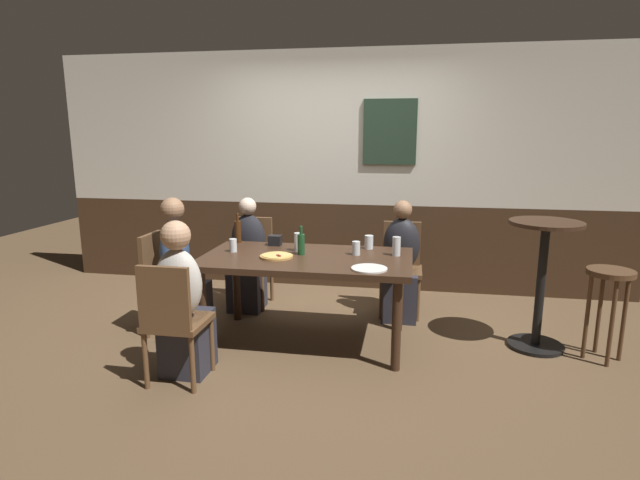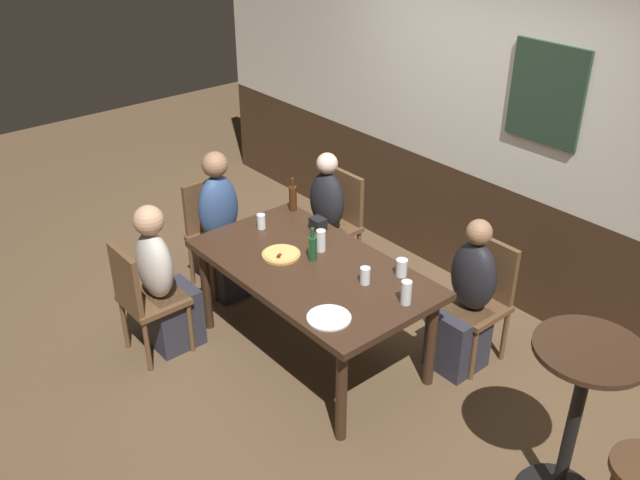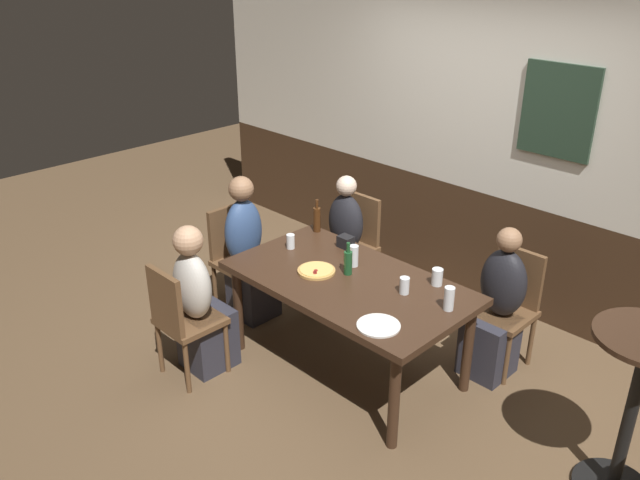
{
  "view_description": "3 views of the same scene",
  "coord_description": "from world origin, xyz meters",
  "px_view_note": "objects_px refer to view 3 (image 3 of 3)",
  "views": [
    {
      "loc": [
        0.82,
        -3.94,
        1.73
      ],
      "look_at": [
        0.11,
        -0.0,
        0.88
      ],
      "focal_mm": 28.52,
      "sensor_mm": 36.0,
      "label": 1
    },
    {
      "loc": [
        3.08,
        -2.53,
        3.16
      ],
      "look_at": [
        0.18,
        -0.08,
        1.04
      ],
      "focal_mm": 39.01,
      "sensor_mm": 36.0,
      "label": 2
    },
    {
      "loc": [
        2.65,
        -2.92,
        2.88
      ],
      "look_at": [
        -0.19,
        -0.09,
        1.0
      ],
      "focal_mm": 36.46,
      "sensor_mm": 36.0,
      "label": 3
    }
  ],
  "objects_px": {
    "pizza": "(316,270)",
    "beer_glass_tall": "(437,278)",
    "person_right_far": "(496,314)",
    "side_bar_table": "(633,404)",
    "tumbler_water": "(404,286)",
    "chair_head_west": "(236,253)",
    "person_left_far": "(341,249)",
    "pint_glass_amber": "(449,300)",
    "tumbler_short": "(291,242)",
    "chair_left_near": "(181,317)",
    "plate_white_large": "(379,326)",
    "dining_table": "(348,289)",
    "beer_glass_half": "(354,257)",
    "person_left_near": "(200,309)",
    "beer_bottle_green": "(348,262)",
    "condiment_caddy": "(346,242)",
    "chair_left_far": "(354,240)",
    "person_head_west": "(248,258)",
    "beer_bottle_brown": "(317,219)",
    "chair_right_far": "(509,302)"
  },
  "relations": [
    {
      "from": "person_left_far",
      "to": "dining_table",
      "type": "bearing_deg",
      "value": -44.17
    },
    {
      "from": "chair_head_west",
      "to": "side_bar_table",
      "type": "xyz_separation_m",
      "value": [
        3.14,
        0.22,
        0.12
      ]
    },
    {
      "from": "beer_bottle_green",
      "to": "condiment_caddy",
      "type": "bearing_deg",
      "value": 135.08
    },
    {
      "from": "beer_glass_half",
      "to": "chair_left_near",
      "type": "bearing_deg",
      "value": -120.96
    },
    {
      "from": "chair_left_near",
      "to": "pint_glass_amber",
      "type": "height_order",
      "value": "pint_glass_amber"
    },
    {
      "from": "dining_table",
      "to": "condiment_caddy",
      "type": "distance_m",
      "value": 0.52
    },
    {
      "from": "person_right_far",
      "to": "condiment_caddy",
      "type": "bearing_deg",
      "value": -161.54
    },
    {
      "from": "pint_glass_amber",
      "to": "condiment_caddy",
      "type": "relative_size",
      "value": 1.43
    },
    {
      "from": "dining_table",
      "to": "pint_glass_amber",
      "type": "bearing_deg",
      "value": 11.92
    },
    {
      "from": "person_right_far",
      "to": "side_bar_table",
      "type": "xyz_separation_m",
      "value": [
        1.12,
        -0.51,
        0.15
      ]
    },
    {
      "from": "tumbler_water",
      "to": "beer_bottle_green",
      "type": "distance_m",
      "value": 0.45
    },
    {
      "from": "chair_left_far",
      "to": "beer_bottle_green",
      "type": "relative_size",
      "value": 3.67
    },
    {
      "from": "plate_white_large",
      "to": "condiment_caddy",
      "type": "xyz_separation_m",
      "value": [
        -0.9,
        0.67,
        0.04
      ]
    },
    {
      "from": "beer_bottle_brown",
      "to": "plate_white_large",
      "type": "bearing_deg",
      "value": -29.8
    },
    {
      "from": "dining_table",
      "to": "person_head_west",
      "type": "distance_m",
      "value": 1.12
    },
    {
      "from": "beer_glass_half",
      "to": "dining_table",
      "type": "bearing_deg",
      "value": -57.45
    },
    {
      "from": "beer_glass_half",
      "to": "condiment_caddy",
      "type": "xyz_separation_m",
      "value": [
        -0.25,
        0.18,
        -0.02
      ]
    },
    {
      "from": "beer_glass_tall",
      "to": "beer_bottle_green",
      "type": "bearing_deg",
      "value": -149.61
    },
    {
      "from": "chair_head_west",
      "to": "beer_glass_tall",
      "type": "relative_size",
      "value": 7.45
    },
    {
      "from": "chair_left_near",
      "to": "pint_glass_amber",
      "type": "distance_m",
      "value": 1.83
    },
    {
      "from": "person_right_far",
      "to": "beer_bottle_green",
      "type": "xyz_separation_m",
      "value": [
        -0.81,
        -0.68,
        0.37
      ]
    },
    {
      "from": "person_left_near",
      "to": "side_bar_table",
      "type": "relative_size",
      "value": 1.09
    },
    {
      "from": "tumbler_water",
      "to": "person_right_far",
      "type": "bearing_deg",
      "value": 59.68
    },
    {
      "from": "person_left_far",
      "to": "side_bar_table",
      "type": "xyz_separation_m",
      "value": [
        2.62,
        -0.51,
        0.15
      ]
    },
    {
      "from": "plate_white_large",
      "to": "beer_glass_half",
      "type": "bearing_deg",
      "value": 143.16
    },
    {
      "from": "tumbler_short",
      "to": "person_left_near",
      "type": "bearing_deg",
      "value": -97.74
    },
    {
      "from": "beer_glass_half",
      "to": "person_left_near",
      "type": "bearing_deg",
      "value": -125.28
    },
    {
      "from": "beer_glass_half",
      "to": "condiment_caddy",
      "type": "bearing_deg",
      "value": 143.7
    },
    {
      "from": "chair_left_near",
      "to": "plate_white_large",
      "type": "relative_size",
      "value": 3.29
    },
    {
      "from": "beer_glass_half",
      "to": "person_right_far",
      "type": "bearing_deg",
      "value": 32.85
    },
    {
      "from": "dining_table",
      "to": "pizza",
      "type": "distance_m",
      "value": 0.26
    },
    {
      "from": "beer_bottle_green",
      "to": "person_left_far",
      "type": "bearing_deg",
      "value": 135.76
    },
    {
      "from": "pint_glass_amber",
      "to": "tumbler_short",
      "type": "height_order",
      "value": "pint_glass_amber"
    },
    {
      "from": "side_bar_table",
      "to": "chair_right_far",
      "type": "bearing_deg",
      "value": 149.18
    },
    {
      "from": "pizza",
      "to": "beer_glass_tall",
      "type": "relative_size",
      "value": 2.27
    },
    {
      "from": "pizza",
      "to": "tumbler_water",
      "type": "distance_m",
      "value": 0.66
    },
    {
      "from": "tumbler_short",
      "to": "beer_glass_half",
      "type": "bearing_deg",
      "value": 13.04
    },
    {
      "from": "person_right_far",
      "to": "tumbler_water",
      "type": "distance_m",
      "value": 0.78
    },
    {
      "from": "tumbler_short",
      "to": "person_right_far",
      "type": "bearing_deg",
      "value": 25.98
    },
    {
      "from": "chair_head_west",
      "to": "dining_table",
      "type": "bearing_deg",
      "value": 0.0
    },
    {
      "from": "pizza",
      "to": "side_bar_table",
      "type": "height_order",
      "value": "side_bar_table"
    },
    {
      "from": "chair_left_far",
      "to": "tumbler_water",
      "type": "bearing_deg",
      "value": -34.16
    },
    {
      "from": "dining_table",
      "to": "beer_glass_tall",
      "type": "distance_m",
      "value": 0.61
    },
    {
      "from": "chair_head_west",
      "to": "beer_bottle_brown",
      "type": "bearing_deg",
      "value": 37.22
    },
    {
      "from": "pint_glass_amber",
      "to": "condiment_caddy",
      "type": "xyz_separation_m",
      "value": [
        -1.08,
        0.21,
        -0.02
      ]
    },
    {
      "from": "tumbler_short",
      "to": "plate_white_large",
      "type": "bearing_deg",
      "value": -17.04
    },
    {
      "from": "chair_head_west",
      "to": "person_left_far",
      "type": "distance_m",
      "value": 0.89
    },
    {
      "from": "beer_glass_half",
      "to": "plate_white_large",
      "type": "height_order",
      "value": "beer_glass_half"
    },
    {
      "from": "person_right_far",
      "to": "side_bar_table",
      "type": "distance_m",
      "value": 1.24
    },
    {
      "from": "pizza",
      "to": "person_left_near",
      "type": "bearing_deg",
      "value": -128.74
    }
  ]
}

